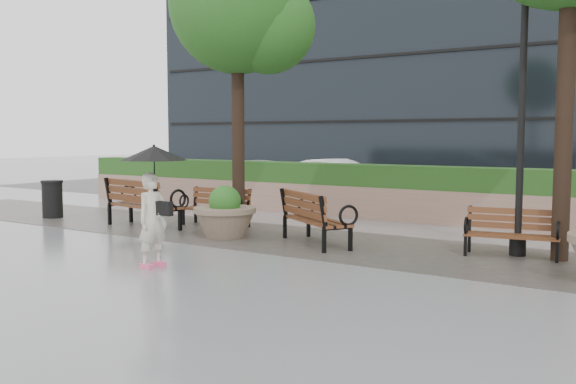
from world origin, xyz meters
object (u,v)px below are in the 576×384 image
Objects in this scene: bench_0 at (143,214)px; bench_2 at (315,229)px; car_left at (266,179)px; planter_left at (225,217)px; pedestrian at (153,194)px; bench_1 at (216,215)px; bench_3 at (511,243)px; trash_bin at (52,200)px; lamppost at (521,139)px; car_right at (338,179)px.

bench_0 is 1.09× the size of bench_2.
car_left is (-6.38, 7.18, 0.32)m from bench_2.
pedestrian reaches higher than planter_left.
bench_2 is at bearing -18.21° from bench_1.
bench_1 is at bearing 137.16° from planter_left.
bench_1 is 3.31m from bench_2.
bench_3 is (7.83, 1.04, -0.08)m from bench_0.
pedestrian is (2.21, -4.07, 0.91)m from bench_1.
trash_bin is 11.30m from lamppost.
pedestrian is at bearing -141.99° from car_left.
car_left is at bearing 147.89° from lamppost.
planter_left is at bearing 24.08° from pedestrian.
lamppost is 11.75m from car_left.
lamppost reaches higher than planter_left.
car_right is (-0.77, 7.00, 0.40)m from bench_1.
bench_3 is 11.75m from car_left.
trash_bin is 8.93m from car_right.
car_right is at bearing 65.88° from trash_bin.
car_left is at bearing -15.56° from bench_2.
car_left is (-2.00, 7.46, 0.29)m from bench_0.
planter_left is at bearing -160.43° from car_right.
planter_left is at bearing -178.74° from bench_3.
car_right is (3.65, 8.15, 0.21)m from trash_bin.
bench_0 is at bearing 179.81° from planter_left.
lamppost is at bearing -161.11° from bench_0.
car_left is (-9.88, 6.20, -1.40)m from lamppost.
car_right is at bearing 92.79° from bench_1.
car_right is 11.47m from pedestrian.
bench_3 is at bearing 10.90° from planter_left.
bench_1 is at bearing -126.79° from bench_0.
bench_0 reaches higher than bench_3.
car_right is at bearing -30.33° from bench_2.
trash_bin is 0.23× the size of car_right.
bench_1 is 6.93m from lamppost.
bench_1 is 0.41× the size of car_right.
lamppost reaches higher than bench_2.
bench_2 is 2.01m from planter_left.
bench_1 is 1.83× the size of trash_bin.
planter_left reaches higher than trash_bin.
car_left is at bearing 137.23° from bench_3.
pedestrian reaches higher than bench_2.
planter_left is (-1.99, -0.28, 0.12)m from bench_2.
pedestrian is (6.63, -2.92, 0.71)m from trash_bin.
bench_2 is at bearing -127.78° from car_left.
bench_1 is 0.83× the size of bench_2.
trash_bin reaches higher than bench_1.
planter_left is 0.67× the size of pedestrian.
bench_2 is at bearing -147.28° from car_right.
bench_0 is 2.39m from planter_left.
bench_1 is at bearing -178.80° from lamppost.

